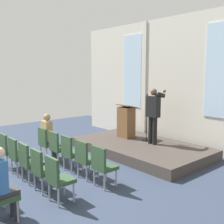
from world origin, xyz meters
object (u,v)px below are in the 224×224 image
object	(u,v)px
chair_r0_c2	(70,151)
chair_r1_c3	(42,168)
chair_r0_c4	(102,164)
chair_r1_c4	(57,176)
chair_r0_c3	(85,157)
audience_r2_c4	(2,181)
mic_stand	(146,131)
chair_r1_c1	(18,154)
audience_r0_c0	(48,134)
speaker	(153,112)
lectern	(126,121)
chair_r1_c2	(29,160)
chair_r1_c0	(8,148)
chair_r0_c0	(46,141)
chair_r0_c1	(57,146)

from	to	relation	value
chair_r0_c2	chair_r1_c3	size ratio (longest dim) A/B	1.00
chair_r0_c4	chair_r1_c4	xyz separation A→B (m)	(0.00, -1.12, 0.00)
chair_r0_c3	audience_r2_c4	world-z (taller)	audience_r2_c4
mic_stand	chair_r0_c3	xyz separation A→B (m)	(0.73, -2.98, -0.10)
chair_r1_c1	chair_r0_c3	bearing A→B (deg)	40.47
mic_stand	audience_r0_c0	distance (m)	3.16
speaker	chair_r1_c4	xyz separation A→B (m)	(0.98, -3.94, -0.78)
chair_r0_c3	lectern	bearing A→B (deg)	118.43
audience_r0_c0	chair_r1_c3	xyz separation A→B (m)	(1.97, -1.20, -0.21)
chair_r1_c2	chair_r1_c1	bearing A→B (deg)	180.00
audience_r0_c0	audience_r2_c4	size ratio (longest dim) A/B	1.02
speaker	audience_r2_c4	distance (m)	5.11
chair_r0_c2	chair_r1_c1	world-z (taller)	same
audience_r0_c0	chair_r1_c4	world-z (taller)	audience_r0_c0
audience_r0_c0	chair_r1_c0	xyz separation A→B (m)	(-0.00, -1.20, -0.21)
chair_r0_c4	audience_r0_c0	bearing A→B (deg)	178.25
chair_r0_c0	chair_r1_c4	world-z (taller)	same
chair_r1_c2	chair_r1_c3	world-z (taller)	same
chair_r1_c2	chair_r0_c3	bearing A→B (deg)	59.63
lectern	chair_r1_c1	size ratio (longest dim) A/B	1.23
chair_r0_c0	chair_r0_c4	distance (m)	2.62
chair_r1_c0	chair_r1_c2	xyz separation A→B (m)	(1.31, 0.00, 0.00)
audience_r0_c0	audience_r2_c4	bearing A→B (deg)	-40.46
chair_r1_c3	chair_r0_c2	bearing A→B (deg)	120.37
speaker	chair_r0_c4	world-z (taller)	speaker
chair_r0_c4	chair_r1_c4	world-z (taller)	same
audience_r0_c0	chair_r0_c1	xyz separation A→B (m)	(0.66, -0.08, -0.21)
audience_r0_c0	chair_r0_c4	distance (m)	2.63
audience_r0_c0	chair_r1_c3	bearing A→B (deg)	-31.37
chair_r0_c4	chair_r1_c4	size ratio (longest dim) A/B	1.00
audience_r2_c4	chair_r0_c2	bearing A→B (deg)	121.30
chair_r0_c3	chair_r0_c4	distance (m)	0.66
mic_stand	audience_r2_c4	distance (m)	5.32
mic_stand	audience_r0_c0	world-z (taller)	mic_stand
chair_r0_c2	audience_r2_c4	world-z (taller)	audience_r2_c4
lectern	chair_r0_c0	distance (m)	2.87
mic_stand	chair_r0_c1	size ratio (longest dim) A/B	1.65
chair_r0_c2	audience_r2_c4	size ratio (longest dim) A/B	0.71
chair_r0_c1	chair_r1_c3	xyz separation A→B (m)	(1.31, -1.12, 0.00)
chair_r0_c2	chair_r1_c4	size ratio (longest dim) A/B	1.00
audience_r0_c0	audience_r2_c4	distance (m)	3.45
chair_r1_c0	chair_r0_c2	bearing A→B (deg)	40.47
chair_r0_c3	chair_r1_c3	xyz separation A→B (m)	(0.00, -1.12, 0.00)
chair_r1_c2	speaker	bearing A→B (deg)	85.18
chair_r0_c3	speaker	bearing A→B (deg)	96.51
chair_r0_c4	chair_r0_c0	bearing A→B (deg)	180.00
mic_stand	chair_r1_c2	size ratio (longest dim) A/B	1.65
chair_r0_c0	chair_r1_c2	xyz separation A→B (m)	(1.31, -1.12, 0.00)
lectern	chair_r1_c3	size ratio (longest dim) A/B	1.23
lectern	chair_r1_c1	xyz separation A→B (m)	(0.21, -3.93, -0.32)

